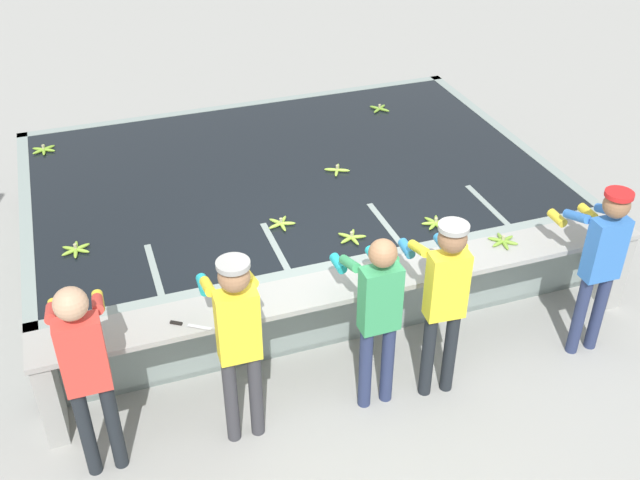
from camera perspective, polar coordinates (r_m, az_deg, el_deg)
ground_plane at (r=6.87m, az=3.62°, el=-9.98°), size 80.00×80.00×0.00m
wash_tank at (r=8.36m, az=-2.37°, el=2.71°), size 5.53×3.79×0.88m
work_ledge at (r=6.60m, az=3.07°, el=-4.62°), size 5.53×0.45×0.88m
worker_0 at (r=5.63m, az=-17.46°, el=-9.02°), size 0.41×0.72×1.75m
worker_1 at (r=5.66m, az=-6.29°, el=-7.05°), size 0.41×0.73×1.74m
worker_2 at (r=5.98m, az=4.43°, el=-5.19°), size 0.41×0.71×1.66m
worker_3 at (r=6.11m, az=9.45°, el=-3.97°), size 0.44×0.74×1.72m
worker_4 at (r=6.91m, az=20.60°, el=-1.17°), size 0.41×0.72×1.69m
banana_bunch_floating_0 at (r=7.17m, az=-2.99°, el=1.27°), size 0.28×0.26×0.08m
banana_bunch_floating_1 at (r=6.96m, az=2.41°, el=0.21°), size 0.28×0.27×0.08m
banana_bunch_floating_2 at (r=9.55m, az=4.55°, el=9.95°), size 0.24×0.24×0.08m
banana_bunch_floating_3 at (r=7.14m, az=-18.11°, el=-0.69°), size 0.27×0.28×0.08m
banana_bunch_floating_4 at (r=9.06m, az=-20.30°, el=6.48°), size 0.26×0.28×0.08m
banana_bunch_floating_5 at (r=8.08m, az=1.31°, el=5.36°), size 0.27×0.27×0.08m
banana_bunch_floating_6 at (r=7.25m, az=8.82°, el=1.29°), size 0.28×0.28×0.08m
banana_bunch_ledge_0 at (r=6.61m, az=5.00°, el=-1.92°), size 0.28×0.26×0.08m
banana_bunch_ledge_1 at (r=7.10m, az=13.76°, el=-0.07°), size 0.28×0.28×0.08m
knife_0 at (r=6.06m, az=-10.29°, el=-6.34°), size 0.31×0.22×0.02m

